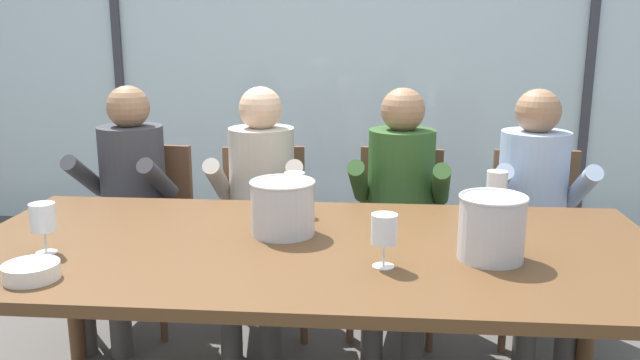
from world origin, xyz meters
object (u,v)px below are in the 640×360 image
(person_charcoal_jacket, at_px, (127,192))
(person_beige_jumper, at_px, (260,195))
(dining_table, at_px, (311,261))
(ice_bucket_secondary, at_px, (492,227))
(person_olive_shirt, at_px, (400,198))
(ice_bucket_primary, at_px, (283,207))
(chair_near_curtain, at_px, (147,219))
(wine_glass_by_right_taster, at_px, (43,220))
(tasting_bowl, at_px, (31,271))
(chair_left_of_center, at_px, (264,222))
(wine_glass_center_pour, at_px, (384,232))
(chair_center, at_px, (398,224))
(person_pale_blue_shirt, at_px, (536,201))
(wine_glass_near_bucket, at_px, (295,186))
(chair_right_of_center, at_px, (537,228))
(wine_glass_by_left_taster, at_px, (497,183))

(person_charcoal_jacket, distance_m, person_beige_jumper, 0.66)
(dining_table, bearing_deg, ice_bucket_secondary, -9.15)
(person_olive_shirt, distance_m, ice_bucket_primary, 0.87)
(chair_near_curtain, xyz_separation_m, wine_glass_by_right_taster, (0.07, -1.14, 0.34))
(person_beige_jumper, distance_m, tasting_bowl, 1.33)
(chair_left_of_center, xyz_separation_m, wine_glass_center_pour, (0.59, -1.16, 0.34))
(tasting_bowl, bearing_deg, person_olive_shirt, 47.07)
(person_olive_shirt, relative_size, tasting_bowl, 7.25)
(chair_left_of_center, relative_size, wine_glass_by_right_taster, 5.16)
(ice_bucket_primary, bearing_deg, chair_center, 62.50)
(dining_table, height_order, person_charcoal_jacket, person_charcoal_jacket)
(person_pale_blue_shirt, bearing_deg, tasting_bowl, -146.52)
(chair_center, height_order, ice_bucket_primary, ice_bucket_primary)
(wine_glass_near_bucket, bearing_deg, person_olive_shirt, 46.64)
(person_pale_blue_shirt, relative_size, wine_glass_by_right_taster, 6.99)
(person_pale_blue_shirt, height_order, tasting_bowl, person_pale_blue_shirt)
(ice_bucket_primary, height_order, wine_glass_center_pour, ice_bucket_primary)
(chair_left_of_center, xyz_separation_m, wine_glass_by_right_taster, (-0.55, -1.13, 0.34))
(person_charcoal_jacket, distance_m, wine_glass_center_pour, 1.63)
(ice_bucket_primary, bearing_deg, chair_near_curtain, 134.26)
(chair_right_of_center, xyz_separation_m, wine_glass_near_bucket, (-1.12, -0.61, 0.34))
(ice_bucket_primary, relative_size, wine_glass_by_right_taster, 1.39)
(dining_table, xyz_separation_m, chair_near_curtain, (-0.95, 0.97, -0.16))
(chair_right_of_center, xyz_separation_m, person_pale_blue_shirt, (-0.05, -0.14, 0.17))
(dining_table, bearing_deg, person_beige_jumper, 111.78)
(tasting_bowl, bearing_deg, chair_right_of_center, 36.90)
(person_charcoal_jacket, bearing_deg, tasting_bowl, -76.20)
(tasting_bowl, height_order, wine_glass_by_right_taster, wine_glass_by_right_taster)
(wine_glass_by_left_taster, bearing_deg, wine_glass_center_pour, -124.88)
(person_pale_blue_shirt, bearing_deg, ice_bucket_primary, -147.37)
(chair_near_curtain, relative_size, person_beige_jumper, 0.74)
(chair_near_curtain, relative_size, chair_left_of_center, 1.00)
(chair_left_of_center, distance_m, ice_bucket_primary, 0.94)
(person_olive_shirt, xyz_separation_m, person_pale_blue_shirt, (0.63, -0.00, 0.00))
(chair_left_of_center, height_order, person_pale_blue_shirt, person_pale_blue_shirt)
(chair_center, height_order, wine_glass_near_bucket, wine_glass_near_bucket)
(person_pale_blue_shirt, bearing_deg, ice_bucket_secondary, -112.78)
(person_charcoal_jacket, bearing_deg, wine_glass_by_right_taster, -78.28)
(chair_center, xyz_separation_m, wine_glass_center_pour, (-0.09, -1.18, 0.34))
(person_pale_blue_shirt, distance_m, ice_bucket_secondary, 1.02)
(wine_glass_near_bucket, bearing_deg, person_pale_blue_shirt, 23.54)
(ice_bucket_primary, xyz_separation_m, wine_glass_by_right_taster, (-0.77, -0.28, 0.01))
(person_beige_jumper, relative_size, wine_glass_by_left_taster, 6.99)
(chair_center, bearing_deg, person_charcoal_jacket, -166.08)
(chair_center, xyz_separation_m, person_beige_jumper, (-0.67, -0.15, 0.17))
(person_charcoal_jacket, height_order, wine_glass_by_left_taster, person_charcoal_jacket)
(wine_glass_near_bucket, bearing_deg, wine_glass_by_left_taster, 6.65)
(chair_center, distance_m, tasting_bowl, 1.81)
(chair_near_curtain, distance_m, ice_bucket_primary, 1.24)
(person_charcoal_jacket, relative_size, person_beige_jumper, 1.00)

